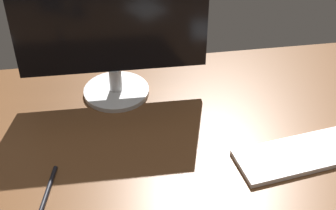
% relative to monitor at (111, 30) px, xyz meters
% --- Properties ---
extents(desk, '(1.40, 0.84, 0.02)m').
position_rel_monitor_xyz_m(desk, '(0.19, -0.24, -0.22)').
color(desk, brown).
rests_on(desk, ground).
extents(monitor, '(0.51, 0.19, 0.40)m').
position_rel_monitor_xyz_m(monitor, '(0.00, 0.00, 0.00)').
color(monitor, silver).
rests_on(monitor, desk).
extents(keyboard, '(0.43, 0.18, 0.01)m').
position_rel_monitor_xyz_m(keyboard, '(0.47, -0.33, -0.20)').
color(keyboard, white).
rests_on(keyboard, desk).
extents(pen, '(0.04, 0.13, 0.01)m').
position_rel_monitor_xyz_m(pen, '(-0.18, -0.35, -0.20)').
color(pen, black).
rests_on(pen, desk).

